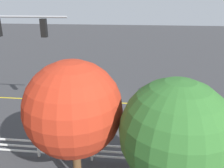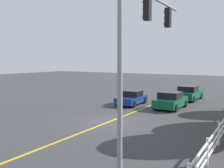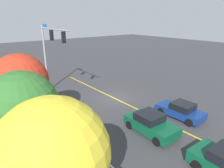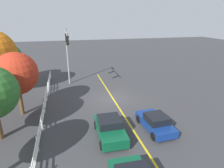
{
  "view_description": "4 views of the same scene",
  "coord_description": "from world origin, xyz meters",
  "views": [
    {
      "loc": [
        -3.68,
        17.05,
        7.98
      ],
      "look_at": [
        -1.97,
        1.18,
        2.07
      ],
      "focal_mm": 36.92,
      "sensor_mm": 36.0,
      "label": 1
    },
    {
      "loc": [
        14.62,
        9.1,
        4.23
      ],
      "look_at": [
        -0.41,
        -0.06,
        2.58
      ],
      "focal_mm": 40.63,
      "sensor_mm": 36.0,
      "label": 2
    },
    {
      "loc": [
        -15.35,
        12.37,
        8.15
      ],
      "look_at": [
        -0.71,
        0.81,
        1.92
      ],
      "focal_mm": 32.16,
      "sensor_mm": 36.0,
      "label": 3
    },
    {
      "loc": [
        -19.02,
        4.98,
        8.71
      ],
      "look_at": [
        -0.35,
        0.21,
        1.9
      ],
      "focal_mm": 30.29,
      "sensor_mm": 36.0,
      "label": 4
    }
  ],
  "objects": [
    {
      "name": "tree_1",
      "position": [
        -5.07,
        10.18,
        3.73
      ],
      "size": [
        3.8,
        3.8,
        5.65
      ],
      "color": "brown",
      "rests_on": "ground_plane"
    },
    {
      "name": "ground_plane",
      "position": [
        0.0,
        0.0,
        0.0
      ],
      "size": [
        120.0,
        120.0,
        0.0
      ],
      "primitive_type": "plane",
      "color": "#38383A"
    },
    {
      "name": "tree_0",
      "position": [
        -1.34,
        9.26,
        3.99
      ],
      "size": [
        3.83,
        3.83,
        5.92
      ],
      "color": "brown",
      "rests_on": "ground_plane"
    },
    {
      "name": "white_rail_fence",
      "position": [
        -3.0,
        7.24,
        0.6
      ],
      "size": [
        26.1,
        0.1,
        1.15
      ],
      "color": "white",
      "rests_on": "ground_plane"
    },
    {
      "name": "car_1",
      "position": [
        -6.87,
        2.05,
        0.71
      ],
      "size": [
        4.05,
        2.07,
        1.49
      ],
      "rotation": [
        0.0,
        0.0,
        3.12
      ],
      "color": "#0C4C2D",
      "rests_on": "ground_plane"
    },
    {
      "name": "car_0",
      "position": [
        -6.87,
        -1.78,
        0.64
      ],
      "size": [
        4.0,
        2.04,
        1.35
      ],
      "rotation": [
        0.0,
        0.0,
        6.33
      ],
      "color": "navy",
      "rests_on": "ground_plane"
    },
    {
      "name": "lane_center_stripe",
      "position": [
        -4.0,
        0.0,
        0.0
      ],
      "size": [
        28.0,
        0.16,
        0.01
      ],
      "primitive_type": "cube",
      "color": "gold",
      "rests_on": "ground_plane"
    }
  ]
}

